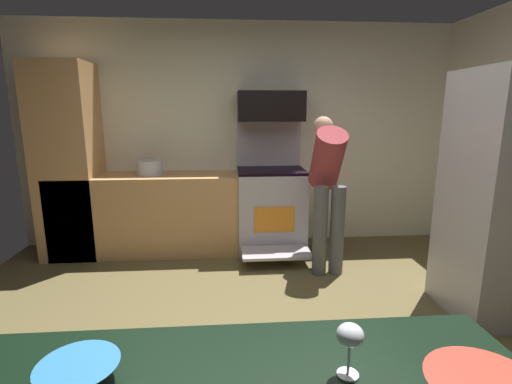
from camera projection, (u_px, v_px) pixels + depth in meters
ground_plane at (257, 354)px, 2.55m from camera, size 5.20×4.80×0.02m
wall_back at (241, 136)px, 4.55m from camera, size 5.20×0.12×2.60m
lower_cabinet_run at (165, 213)px, 4.31m from camera, size 2.40×0.60×0.90m
cabinet_column at (69, 162)px, 4.11m from camera, size 0.60×0.60×2.10m
oven_range at (271, 207)px, 4.38m from camera, size 0.76×1.01×1.48m
microwave at (271, 106)px, 4.23m from camera, size 0.74×0.38×0.33m
person_cook at (327, 182)px, 3.71m from camera, size 0.31×0.59×1.55m
mixing_bowl_prep at (79, 375)px, 0.98m from camera, size 0.21×0.21×0.06m
wine_glass_near at (350, 338)px, 1.00m from camera, size 0.07×0.07×0.15m
stock_pot at (150, 167)px, 4.19m from camera, size 0.29×0.29×0.17m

